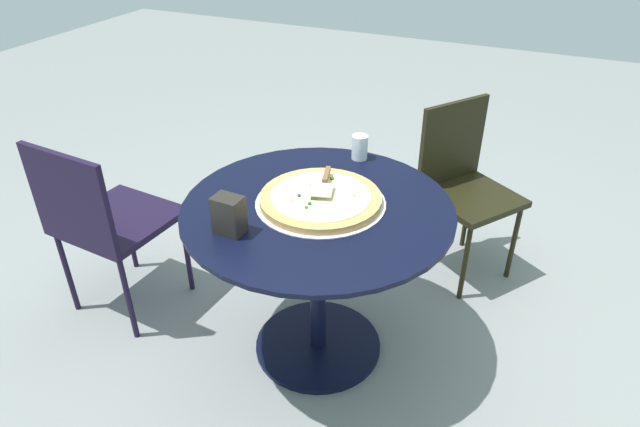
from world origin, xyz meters
The scene contains 8 objects.
ground_plane centered at (0.00, 0.00, 0.00)m, with size 10.00×10.00×0.00m, color gray.
patio_table centered at (0.00, 0.00, 0.51)m, with size 0.98×0.98×0.69m.
pizza_on_tray centered at (0.00, -0.03, 0.71)m, with size 0.47×0.47×0.05m.
pizza_server centered at (0.01, -0.09, 0.75)m, with size 0.10×0.22×0.02m.
drinking_cup centered at (0.00, -0.42, 0.74)m, with size 0.07×0.07×0.10m, color silver.
napkin_dispenser centered at (0.20, 0.27, 0.76)m, with size 0.10×0.07×0.13m, color black.
patio_chair_near centered at (0.91, 0.15, 0.50)m, with size 0.46×0.46×0.84m.
patio_chair_far centered at (-0.38, -0.81, 0.48)m, with size 0.52×0.52×0.83m.
Camera 1 is at (-0.70, 1.55, 1.73)m, focal length 31.26 mm.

